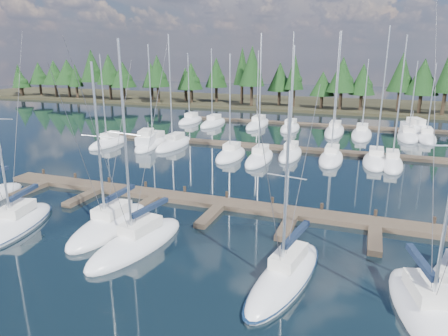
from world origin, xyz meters
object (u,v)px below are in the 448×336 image
at_px(front_sailboat_2, 110,225).
at_px(main_dock, 220,206).
at_px(motor_yacht_left, 147,144).
at_px(motor_yacht_right, 413,132).
at_px(front_sailboat_5, 426,312).
at_px(front_sailboat_3, 137,242).
at_px(front_sailboat_4, 285,276).
at_px(front_sailboat_1, 16,224).

bearing_deg(front_sailboat_2, main_dock, 46.81).
bearing_deg(motor_yacht_left, motor_yacht_right, 31.50).
height_order(main_dock, motor_yacht_left, motor_yacht_left).
bearing_deg(main_dock, front_sailboat_5, -34.51).
distance_m(front_sailboat_2, motor_yacht_right, 51.28).
bearing_deg(front_sailboat_3, front_sailboat_4, -4.28).
height_order(front_sailboat_1, front_sailboat_4, front_sailboat_1).
xyz_separation_m(front_sailboat_3, front_sailboat_4, (10.02, -0.75, -0.01)).
xyz_separation_m(front_sailboat_5, motor_yacht_left, (-31.69, 27.54, 0.14)).
height_order(front_sailboat_5, motor_yacht_right, front_sailboat_5).
distance_m(main_dock, motor_yacht_left, 24.77).
relative_size(main_dock, front_sailboat_3, 3.16).
distance_m(front_sailboat_4, motor_yacht_right, 49.08).
distance_m(front_sailboat_2, front_sailboat_3, 3.81).
height_order(front_sailboat_3, front_sailboat_5, front_sailboat_5).
xyz_separation_m(front_sailboat_1, front_sailboat_4, (19.95, -0.23, -0.02)).
bearing_deg(front_sailboat_1, motor_yacht_right, 57.78).
xyz_separation_m(front_sailboat_3, motor_yacht_right, (20.20, 47.27, 0.21)).
distance_m(front_sailboat_1, front_sailboat_2, 6.91).
relative_size(main_dock, motor_yacht_left, 5.17).
relative_size(front_sailboat_2, front_sailboat_3, 0.91).
height_order(front_sailboat_3, motor_yacht_left, front_sailboat_3).
relative_size(front_sailboat_4, front_sailboat_5, 0.73).
distance_m(main_dock, front_sailboat_2, 8.93).
xyz_separation_m(main_dock, motor_yacht_left, (-17.35, 17.68, 0.25)).
distance_m(main_dock, front_sailboat_1, 15.39).
distance_m(main_dock, front_sailboat_3, 8.68).
relative_size(front_sailboat_1, front_sailboat_4, 1.29).
bearing_deg(front_sailboat_1, front_sailboat_5, -2.31).
bearing_deg(motor_yacht_left, front_sailboat_5, -40.99).
relative_size(front_sailboat_1, front_sailboat_2, 1.17).
height_order(front_sailboat_3, motor_yacht_right, front_sailboat_3).
height_order(front_sailboat_2, front_sailboat_3, front_sailboat_3).
bearing_deg(motor_yacht_left, front_sailboat_4, -47.26).
distance_m(front_sailboat_2, front_sailboat_4, 13.64).
relative_size(front_sailboat_3, front_sailboat_4, 1.22).
bearing_deg(front_sailboat_1, front_sailboat_3, 3.02).
height_order(front_sailboat_4, front_sailboat_5, front_sailboat_5).
relative_size(front_sailboat_4, motor_yacht_left, 1.33).
bearing_deg(motor_yacht_right, motor_yacht_left, -148.50).
xyz_separation_m(main_dock, front_sailboat_4, (7.30, -8.99, 0.07)).
bearing_deg(front_sailboat_5, motor_yacht_right, 86.32).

